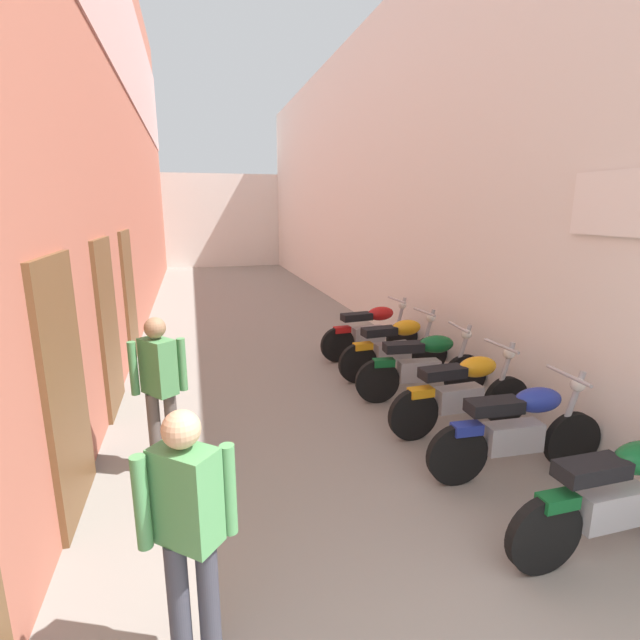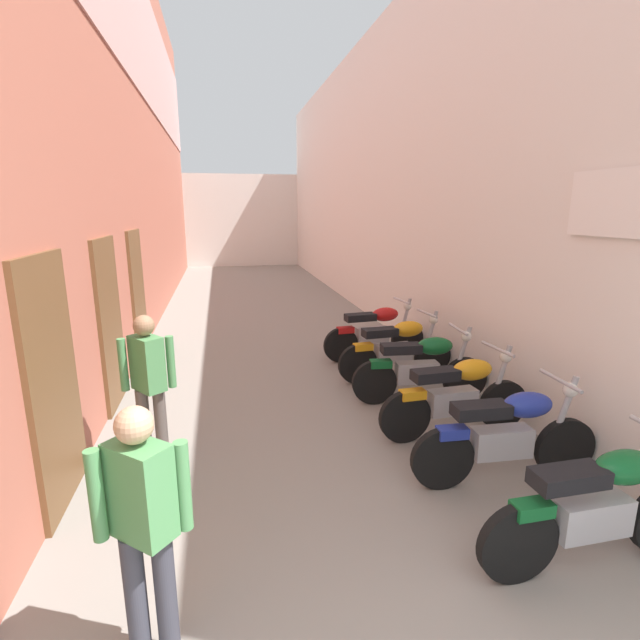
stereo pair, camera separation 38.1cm
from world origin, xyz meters
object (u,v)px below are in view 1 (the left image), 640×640
at_px(motorcycle_second, 519,429).
at_px(motorcycle_fourth, 423,365).
at_px(motorcycle_fifth, 396,346).
at_px(pedestrian_by_doorway, 188,525).
at_px(motorcycle_third, 463,391).
at_px(pedestrian_mid_alley, 160,384).
at_px(motorcycle_nearest, 619,495).
at_px(motorcycle_sixth, 371,330).

xyz_separation_m(motorcycle_second, motorcycle_fourth, (-0.00, 1.96, 0.00)).
bearing_deg(motorcycle_fifth, pedestrian_by_doorway, -126.72).
xyz_separation_m(motorcycle_third, motorcycle_fifth, (-0.00, 1.88, 0.00)).
relative_size(motorcycle_fifth, pedestrian_mid_alley, 1.18).
height_order(motorcycle_nearest, pedestrian_mid_alley, pedestrian_mid_alley).
distance_m(motorcycle_third, pedestrian_by_doorway, 3.75).
bearing_deg(motorcycle_second, pedestrian_by_doorway, -158.32).
height_order(motorcycle_third, pedestrian_mid_alley, pedestrian_mid_alley).
height_order(motorcycle_second, motorcycle_sixth, same).
distance_m(pedestrian_by_doorway, pedestrian_mid_alley, 2.23).
bearing_deg(motorcycle_fifth, motorcycle_nearest, -90.00).
bearing_deg(pedestrian_by_doorway, motorcycle_nearest, 1.77).
distance_m(motorcycle_fourth, motorcycle_fifth, 0.89).
relative_size(motorcycle_sixth, pedestrian_mid_alley, 1.18).
bearing_deg(motorcycle_second, motorcycle_fifth, 90.00).
relative_size(motorcycle_second, motorcycle_sixth, 1.00).
xyz_separation_m(motorcycle_second, pedestrian_mid_alley, (-3.30, 1.01, 0.42)).
xyz_separation_m(motorcycle_fifth, motorcycle_sixth, (-0.00, 1.02, 0.00)).
bearing_deg(pedestrian_mid_alley, motorcycle_fourth, 16.12).
bearing_deg(pedestrian_mid_alley, pedestrian_by_doorway, -83.01).
bearing_deg(motorcycle_third, motorcycle_sixth, 90.00).
xyz_separation_m(motorcycle_second, motorcycle_third, (-0.00, 0.98, 0.00)).
distance_m(motorcycle_nearest, motorcycle_sixth, 4.99).
height_order(motorcycle_fifth, pedestrian_by_doorway, pedestrian_by_doorway).
relative_size(motorcycle_second, motorcycle_fifth, 1.00).
bearing_deg(motorcycle_second, pedestrian_mid_alley, 163.01).
bearing_deg(motorcycle_sixth, motorcycle_second, -90.00).
height_order(motorcycle_nearest, motorcycle_fifth, same).
xyz_separation_m(motorcycle_third, motorcycle_sixth, (-0.00, 2.90, 0.00)).
distance_m(motorcycle_second, pedestrian_by_doorway, 3.29).
distance_m(motorcycle_nearest, motorcycle_third, 2.09).
distance_m(motorcycle_fifth, pedestrian_by_doorway, 5.08).
bearing_deg(motorcycle_fourth, pedestrian_by_doorway, -133.72).
relative_size(motorcycle_third, motorcycle_fifth, 1.00).
xyz_separation_m(motorcycle_second, pedestrian_by_doorway, (-3.03, -1.20, 0.42)).
bearing_deg(motorcycle_sixth, pedestrian_mid_alley, -139.00).
height_order(motorcycle_third, motorcycle_fifth, same).
height_order(motorcycle_fourth, pedestrian_by_doorway, pedestrian_by_doorway).
distance_m(motorcycle_second, motorcycle_fourth, 1.96).
relative_size(motorcycle_fifth, pedestrian_by_doorway, 1.18).
bearing_deg(motorcycle_fourth, motorcycle_sixth, 90.00).
bearing_deg(pedestrian_by_doorway, motorcycle_third, 35.76).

